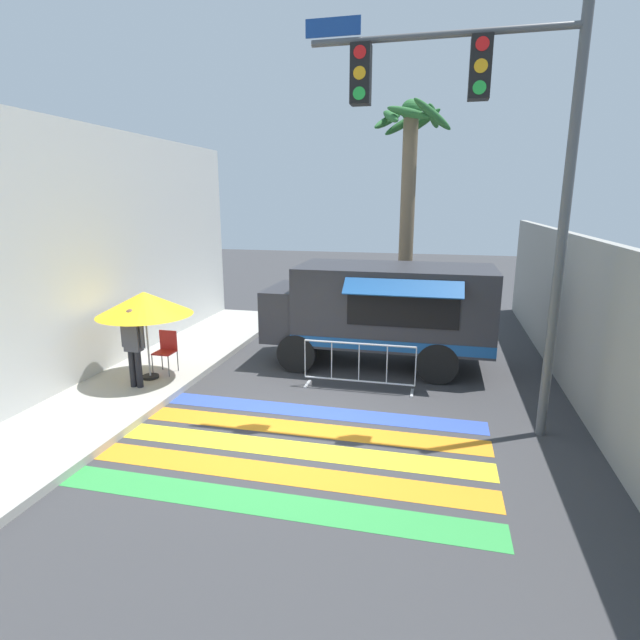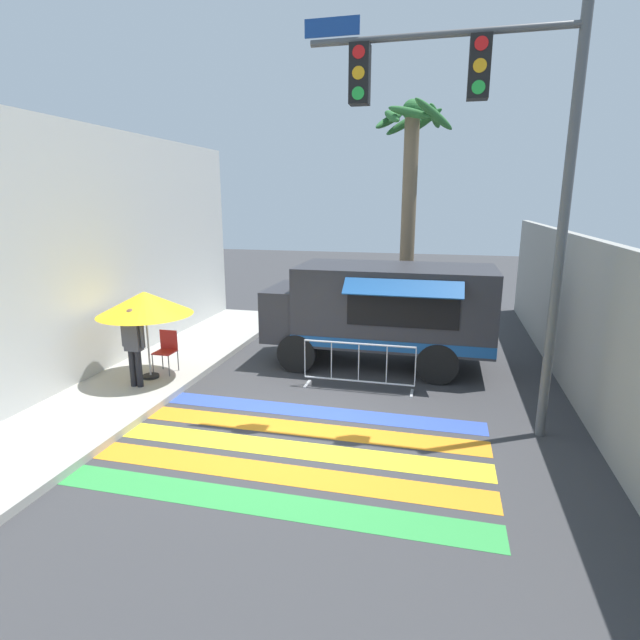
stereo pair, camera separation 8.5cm
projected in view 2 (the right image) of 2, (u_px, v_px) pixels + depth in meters
The scene contains 12 objects.
ground_plane at pixel (307, 422), 9.15m from camera, with size 60.00×60.00×0.00m, color #38383A.
sidewalk_left at pixel (68, 393), 10.33m from camera, with size 4.40×16.00×0.14m.
building_left_facade at pixel (44, 262), 9.74m from camera, with size 0.25×16.00×5.55m.
concrete_wall_right at pixel (575, 315), 10.43m from camera, with size 0.20×16.00×3.26m.
crosswalk_painted at pixel (290, 449), 8.15m from camera, with size 6.40×3.60×0.01m.
food_truck at pixel (377, 307), 12.00m from camera, with size 5.36×2.64×2.45m.
traffic_signal_pole at pixel (483, 140), 7.79m from camera, with size 4.26×0.29×6.79m.
patio_umbrella at pixel (145, 303), 10.63m from camera, with size 2.02×2.02×1.94m.
folding_chair at pixel (167, 347), 11.29m from camera, with size 0.42×0.42×0.95m.
vendor_person at pixel (133, 343), 10.30m from camera, with size 0.53×0.22×1.68m.
barricade_front at pixel (359, 366), 10.60m from camera, with size 2.40×0.44×1.04m.
palm_tree at pixel (410, 185), 14.71m from camera, with size 2.36×2.29×6.76m.
Camera 2 is at (2.25, -8.15, 3.98)m, focal length 28.00 mm.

